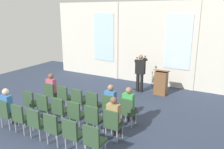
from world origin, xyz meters
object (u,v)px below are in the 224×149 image
chair_r1_c0 (31,102)px  chair_r1_c1 (45,105)px  audience_r0_c4 (111,101)px  chair_r2_c1 (21,117)px  mic_stand (136,82)px  chair_r2_c4 (73,133)px  chair_r0_c0 (51,93)px  audience_r2_c0 (8,106)px  chair_r1_c5 (113,123)px  chair_r1_c3 (76,113)px  chair_r1_c4 (94,118)px  chair_r0_c4 (110,106)px  audience_r1_c5 (114,116)px  audience_r0_c0 (52,88)px  chair_r2_c0 (7,112)px  lectern (161,82)px  chair_r0_c5 (128,110)px  speaker (140,70)px  chair_r0_c3 (94,103)px  chair_r2_c3 (54,127)px  chair_r1_c2 (60,109)px  audience_r0_c5 (129,104)px  chair_r2_c2 (37,121)px  chair_r2_c5 (94,139)px  chair_r0_c2 (78,99)px  chair_r0_c1 (64,96)px

chair_r1_c0 → chair_r1_c1: same height
audience_r0_c4 → chair_r2_c1: bearing=-133.6°
mic_stand → chair_r2_c4: (0.52, -5.39, 0.20)m
chair_r0_c0 → audience_r2_c0: audience_r2_c0 is taller
mic_stand → chair_r1_c5: mic_stand is taller
chair_r1_c1 → chair_r1_c3: bearing=0.0°
audience_r2_c0 → chair_r1_c4: bearing=19.0°
chair_r0_c0 → chair_r1_c4: (2.60, -0.98, 0.00)m
chair_r0_c4 → audience_r1_c5: bearing=-54.1°
audience_r0_c0 → audience_r2_c0: audience_r0_c0 is taller
chair_r2_c0 → chair_r2_c4: size_ratio=1.00×
chair_r1_c3 → chair_r1_c0: bearing=180.0°
lectern → chair_r2_c1: (-2.64, -5.28, -0.02)m
chair_r1_c3 → chair_r1_c5: same height
chair_r0_c5 → chair_r0_c4: bearing=180.0°
speaker → chair_r2_c1: speaker is taller
chair_r0_c3 → chair_r2_c3: bearing=-90.0°
chair_r2_c1 → chair_r1_c2: bearing=56.5°
chair_r1_c4 → chair_r0_c5: bearing=56.5°
chair_r0_c4 → audience_r1_c5: (0.65, -0.90, 0.19)m
mic_stand → audience_r0_c4: (0.52, -3.35, 0.37)m
lectern → audience_r0_c5: (-0.04, -3.24, 0.17)m
audience_r2_c0 → chair_r2_c1: bearing=-7.3°
chair_r0_c3 → audience_r0_c5: 1.32m
audience_r1_c5 → audience_r2_c0: (-3.25, -0.98, -0.00)m
chair_r2_c1 → audience_r0_c4: bearing=46.4°
chair_r0_c4 → chair_r1_c3: (-0.65, -0.98, 0.00)m
chair_r2_c2 → chair_r2_c5: same height
chair_r2_c1 → chair_r0_c0: bearing=108.3°
chair_r2_c2 → chair_r0_c5: bearing=45.2°
audience_r0_c4 → chair_r2_c1: 2.83m
chair_r0_c2 → chair_r0_c5: 1.95m
chair_r0_c2 → chair_r0_c5: same height
chair_r2_c4 → chair_r2_c1: bearing=180.0°
chair_r0_c3 → chair_r1_c2: (-0.65, -0.98, 0.00)m
audience_r0_c4 → chair_r2_c4: (0.00, -2.04, -0.18)m
audience_r1_c5 → chair_r2_c0: (-3.25, -1.06, -0.19)m
chair_r0_c3 → chair_r2_c3: 1.96m
audience_r1_c5 → chair_r2_c3: (-1.30, -1.06, -0.19)m
audience_r2_c0 → chair_r0_c1: bearing=70.9°
audience_r0_c0 → chair_r0_c3: audience_r0_c0 is taller
audience_r0_c4 → chair_r1_c1: 2.23m
chair_r2_c0 → chair_r2_c3: size_ratio=1.00×
chair_r1_c3 → chair_r1_c5: (1.30, 0.00, 0.00)m
chair_r0_c2 → chair_r2_c0: size_ratio=1.00×
chair_r1_c2 → audience_r1_c5: size_ratio=0.72×
chair_r2_c0 → chair_r2_c2: size_ratio=1.00×
speaker → audience_r0_c0: speaker is taller
lectern → chair_r0_c2: bearing=-120.9°
speaker → chair_r0_c5: size_ratio=1.82×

